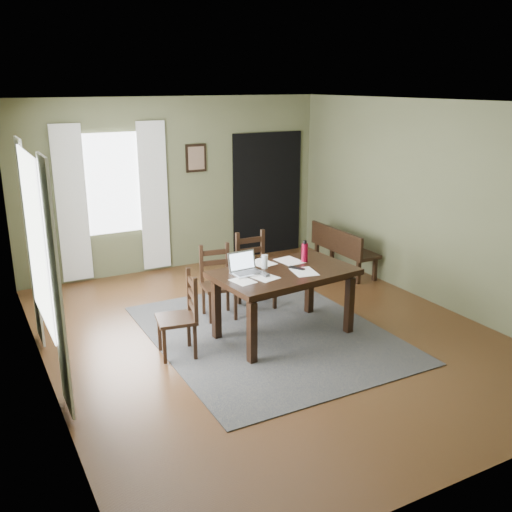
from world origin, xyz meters
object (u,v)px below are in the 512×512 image
laptop (245,268)px  chair_back_left (218,283)px  chair_end (181,316)px  chair_back_right (255,271)px  dining_table (284,279)px  bench (342,246)px  water_bottle (305,252)px

laptop → chair_back_left: bearing=87.0°
chair_end → chair_back_right: 1.66m
dining_table → chair_end: chair_end is taller
chair_back_right → bench: chair_back_right is taller
dining_table → chair_end: bearing=170.1°
chair_end → water_bottle: 1.71m
chair_back_left → laptop: 0.86m
chair_back_right → water_bottle: 0.97m
bench → water_bottle: bearing=131.1°
chair_end → bench: 3.59m
chair_back_right → water_bottle: size_ratio=3.75×
chair_end → water_bottle: water_bottle is taller
laptop → bench: bearing=27.0°
laptop → water_bottle: 0.83m
laptop → water_bottle: water_bottle is taller
chair_back_right → bench: bearing=18.9°
chair_back_left → laptop: size_ratio=2.56×
dining_table → chair_back_left: 1.03m
chair_back_right → laptop: (-0.58, -0.85, 0.39)m
dining_table → chair_back_left: bearing=110.6°
dining_table → water_bottle: size_ratio=6.40×
chair_end → laptop: laptop is taller
water_bottle → chair_back_left: bearing=138.9°
chair_back_right → water_bottle: bearing=-72.3°
chair_back_left → water_bottle: water_bottle is taller
dining_table → chair_end: 1.28m
chair_back_right → laptop: bearing=-123.2°
chair_back_right → laptop: size_ratio=2.75×
dining_table → chair_end: size_ratio=1.81×
laptop → chair_end: bearing=-179.6°
bench → water_bottle: 2.21m
bench → laptop: 2.87m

